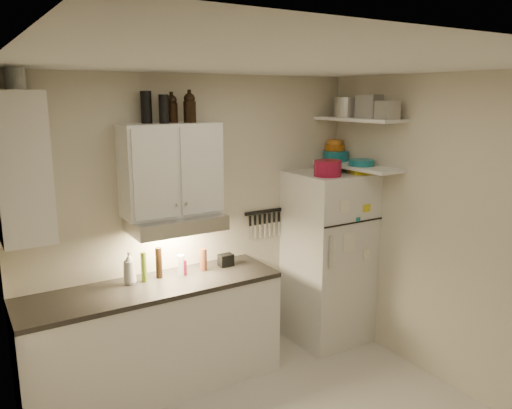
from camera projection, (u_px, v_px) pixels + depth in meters
ceiling at (300, 62)px, 2.95m from camera, size 3.20×3.00×0.02m
back_wall at (197, 222)px, 4.48m from camera, size 3.20×0.02×2.60m
left_wall at (26, 332)px, 2.40m from camera, size 0.02×3.00×2.60m
right_wall at (456, 236)px, 4.05m from camera, size 0.02×3.00×2.60m
base_cabinet at (155, 340)px, 4.13m from camera, size 2.10×0.60×0.88m
countertop at (152, 287)px, 4.03m from camera, size 2.10×0.62×0.04m
upper_cabinet at (171, 170)px, 4.07m from camera, size 0.80×0.33×0.75m
side_cabinet at (20, 166)px, 3.35m from camera, size 0.33×0.55×1.00m
range_hood at (176, 223)px, 4.11m from camera, size 0.76×0.46×0.12m
fridge at (328, 258)px, 4.93m from camera, size 0.70×0.68×1.70m
shelf_hi at (359, 119)px, 4.63m from camera, size 0.30×0.95×0.03m
shelf_lo at (357, 166)px, 4.73m from camera, size 0.30×0.95×0.03m
knife_strip at (264, 212)px, 4.82m from camera, size 0.42×0.02×0.03m
dutch_oven at (328, 168)px, 4.52m from camera, size 0.28×0.28×0.14m
book_stack at (360, 169)px, 4.69m from camera, size 0.26×0.28×0.08m
spice_jar at (334, 167)px, 4.76m from camera, size 0.08×0.08×0.10m
stock_pot at (347, 107)px, 4.85m from camera, size 0.34×0.34×0.19m
tin_a at (370, 106)px, 4.56m from camera, size 0.25×0.24×0.21m
tin_b at (387, 110)px, 4.29m from camera, size 0.16×0.16×0.16m
bowl_teal at (336, 156)px, 5.01m from camera, size 0.25×0.25×0.10m
bowl_orange at (335, 147)px, 5.06m from camera, size 0.20×0.20×0.06m
bowl_yellow at (335, 142)px, 5.05m from camera, size 0.15×0.15×0.05m
plates at (361, 163)px, 4.65m from camera, size 0.25×0.25×0.06m
growler_a at (172, 108)px, 4.04m from camera, size 0.12×0.12×0.23m
growler_b at (190, 107)px, 4.06m from camera, size 0.12×0.12×0.24m
thermos_a at (164, 109)px, 3.92m from camera, size 0.08×0.08×0.23m
thermos_b at (146, 107)px, 3.94m from camera, size 0.09×0.09×0.25m
side_jar at (15, 77)px, 3.34m from camera, size 0.17×0.17×0.18m
soap_bottle at (129, 266)px, 4.02m from camera, size 0.12×0.12×0.30m
pepper_mill at (203, 260)px, 4.34m from camera, size 0.08×0.08×0.20m
oil_bottle at (144, 267)px, 4.08m from camera, size 0.05×0.05×0.25m
vinegar_bottle at (159, 263)px, 4.16m from camera, size 0.07×0.07×0.26m
clear_bottle at (181, 265)px, 4.22m from camera, size 0.08×0.08×0.18m
red_jar at (183, 267)px, 4.24m from camera, size 0.08×0.08×0.13m
caddy at (226, 260)px, 4.47m from camera, size 0.13×0.09×0.11m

